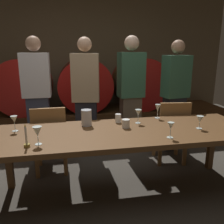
{
  "coord_description": "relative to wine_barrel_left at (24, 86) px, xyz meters",
  "views": [
    {
      "loc": [
        -0.29,
        -2.09,
        1.52
      ],
      "look_at": [
        0.19,
        0.46,
        0.84
      ],
      "focal_mm": 37.69,
      "sensor_mm": 36.0,
      "label": 1
    }
  ],
  "objects": [
    {
      "name": "dining_table",
      "position": [
        1.35,
        -2.31,
        -0.22
      ],
      "size": [
        2.65,
        0.87,
        0.74
      ],
      "color": "brown",
      "rests_on": "ground"
    },
    {
      "name": "wine_glass_center_left",
      "position": [
        1.55,
        -2.09,
        -0.04
      ],
      "size": [
        0.07,
        0.07,
        0.16
      ],
      "color": "silver",
      "rests_on": "dining_table"
    },
    {
      "name": "chair_right",
      "position": [
        2.15,
        -1.68,
        -0.4
      ],
      "size": [
        0.45,
        0.45,
        0.88
      ],
      "rotation": [
        0.0,
        0.0,
        3.02
      ],
      "color": "olive",
      "rests_on": "ground"
    },
    {
      "name": "guest_far_right",
      "position": [
        2.39,
        -1.22,
        -0.03
      ],
      "size": [
        0.42,
        0.3,
        1.68
      ],
      "rotation": [
        0.0,
        0.0,
        3.31
      ],
      "color": "black",
      "rests_on": "ground"
    },
    {
      "name": "chair_left",
      "position": [
        0.55,
        -1.67,
        -0.4
      ],
      "size": [
        0.41,
        0.41,
        0.88
      ],
      "rotation": [
        0.0,
        0.0,
        3.15
      ],
      "color": "olive",
      "rests_on": "ground"
    },
    {
      "name": "barrel_shelf",
      "position": [
        1.09,
        -0.0,
        -0.69
      ],
      "size": [
        5.55,
        0.9,
        0.4
      ],
      "primitive_type": "cube",
      "color": "#4C2D16",
      "rests_on": "ground"
    },
    {
      "name": "pitcher",
      "position": [
        0.97,
        -2.06,
        -0.07
      ],
      "size": [
        0.11,
        0.11,
        0.17
      ],
      "color": "silver",
      "rests_on": "dining_table"
    },
    {
      "name": "back_wall",
      "position": [
        1.09,
        0.55,
        0.4
      ],
      "size": [
        6.17,
        0.24,
        2.58
      ],
      "primitive_type": "cube",
      "color": "brown",
      "rests_on": "ground"
    },
    {
      "name": "wine_barrel_center",
      "position": [
        1.11,
        0.0,
        0.0
      ],
      "size": [
        1.0,
        0.78,
        1.0
      ],
      "color": "#513319",
      "rests_on": "barrel_shelf"
    },
    {
      "name": "wine_glass_far_left",
      "position": [
        0.25,
        -2.12,
        -0.04
      ],
      "size": [
        0.07,
        0.07,
        0.16
      ],
      "color": "silver",
      "rests_on": "dining_table"
    },
    {
      "name": "cup_center",
      "position": [
        1.37,
        -2.22,
        -0.11
      ],
      "size": [
        0.08,
        0.08,
        0.09
      ],
      "primitive_type": "cylinder",
      "color": "white",
      "rests_on": "dining_table"
    },
    {
      "name": "wine_glass_far_right",
      "position": [
        2.12,
        -2.39,
        -0.06
      ],
      "size": [
        0.07,
        0.07,
        0.14
      ],
      "color": "silver",
      "rests_on": "dining_table"
    },
    {
      "name": "wine_barrel_right",
      "position": [
        2.19,
        0.0,
        0.0
      ],
      "size": [
        1.0,
        0.78,
        1.0
      ],
      "color": "brown",
      "rests_on": "barrel_shelf"
    },
    {
      "name": "wine_barrel_left",
      "position": [
        0.0,
        0.0,
        0.0
      ],
      "size": [
        1.0,
        0.78,
        1.0
      ],
      "color": "brown",
      "rests_on": "barrel_shelf"
    },
    {
      "name": "wine_glass_right",
      "position": [
        1.83,
        -1.93,
        -0.04
      ],
      "size": [
        0.07,
        0.07,
        0.17
      ],
      "color": "silver",
      "rests_on": "dining_table"
    },
    {
      "name": "guest_center_right",
      "position": [
        1.74,
        -1.05,
        0.01
      ],
      "size": [
        0.4,
        0.27,
        1.74
      ],
      "rotation": [
        0.0,
        0.0,
        3.23
      ],
      "color": "brown",
      "rests_on": "ground"
    },
    {
      "name": "guest_far_left",
      "position": [
        0.36,
        -1.12,
        -0.01
      ],
      "size": [
        0.38,
        0.24,
        1.71
      ],
      "rotation": [
        0.0,
        0.0,
        3.14
      ],
      "color": "#33384C",
      "rests_on": "ground"
    },
    {
      "name": "candle_center",
      "position": [
        0.43,
        -2.56,
        -0.1
      ],
      "size": [
        0.05,
        0.05,
        0.21
      ],
      "color": "olive",
      "rests_on": "dining_table"
    },
    {
      "name": "ground_plane",
      "position": [
        1.09,
        -2.42,
        -0.89
      ],
      "size": [
        8.02,
        8.02,
        0.0
      ],
      "primitive_type": "plane",
      "color": "#3F3A33"
    },
    {
      "name": "cup_left",
      "position": [
        1.33,
        -2.01,
        -0.11
      ],
      "size": [
        0.07,
        0.07,
        0.1
      ],
      "primitive_type": "cylinder",
      "color": "white",
      "rests_on": "dining_table"
    },
    {
      "name": "wine_glass_left",
      "position": [
        0.52,
        -2.52,
        -0.04
      ],
      "size": [
        0.08,
        0.08,
        0.16
      ],
      "color": "silver",
      "rests_on": "dining_table"
    },
    {
      "name": "guest_center_left",
      "position": [
        1.04,
        -1.17,
        -0.02
      ],
      "size": [
        0.41,
        0.3,
        1.71
      ],
      "rotation": [
        0.0,
        0.0,
        2.97
      ],
      "color": "black",
      "rests_on": "ground"
    },
    {
      "name": "wine_glass_center_right",
      "position": [
        1.71,
        -2.58,
        -0.05
      ],
      "size": [
        0.06,
        0.06,
        0.15
      ],
      "color": "silver",
      "rests_on": "dining_table"
    }
  ]
}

